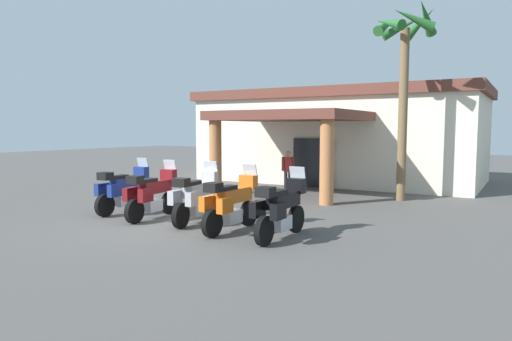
% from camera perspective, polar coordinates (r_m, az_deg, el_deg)
% --- Properties ---
extents(ground_plane, '(80.00, 80.00, 0.00)m').
position_cam_1_polar(ground_plane, '(12.83, -11.18, -6.26)').
color(ground_plane, '#514F4C').
extents(motel_building, '(13.43, 11.75, 4.31)m').
position_cam_1_polar(motel_building, '(22.91, 10.33, 4.29)').
color(motel_building, silver).
rests_on(motel_building, ground_plane).
extents(motorcycle_blue, '(0.74, 2.21, 1.61)m').
position_cam_1_polar(motorcycle_blue, '(14.42, -16.05, -2.28)').
color(motorcycle_blue, black).
rests_on(motorcycle_blue, ground_plane).
extents(motorcycle_maroon, '(0.80, 2.21, 1.61)m').
position_cam_1_polar(motorcycle_maroon, '(13.26, -12.72, -2.85)').
color(motorcycle_maroon, black).
rests_on(motorcycle_maroon, ground_plane).
extents(motorcycle_silver, '(0.88, 2.20, 1.61)m').
position_cam_1_polar(motorcycle_silver, '(12.46, -7.47, -3.28)').
color(motorcycle_silver, black).
rests_on(motorcycle_silver, ground_plane).
extents(motorcycle_orange, '(0.71, 2.21, 1.61)m').
position_cam_1_polar(motorcycle_orange, '(11.35, -3.13, -4.08)').
color(motorcycle_orange, black).
rests_on(motorcycle_orange, ground_plane).
extents(motorcycle_black, '(0.72, 2.21, 1.61)m').
position_cam_1_polar(motorcycle_black, '(10.60, 3.06, -4.74)').
color(motorcycle_black, black).
rests_on(motorcycle_black, ground_plane).
extents(pedestrian, '(0.35, 0.45, 1.66)m').
position_cam_1_polar(pedestrian, '(18.21, 3.95, 0.25)').
color(pedestrian, black).
rests_on(pedestrian, ground_plane).
extents(palm_tree_near_portico, '(2.19, 2.24, 6.76)m').
position_cam_1_polar(palm_tree_near_portico, '(17.08, 17.88, 13.38)').
color(palm_tree_near_portico, brown).
rests_on(palm_tree_near_portico, ground_plane).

